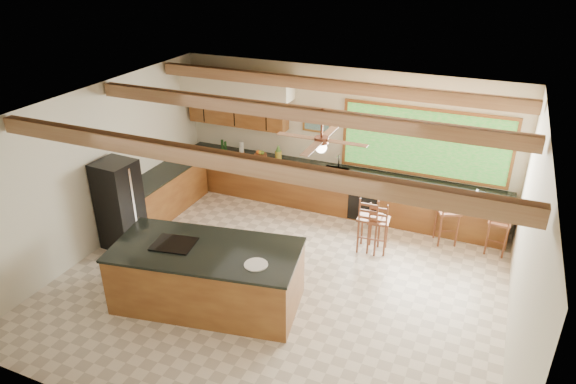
% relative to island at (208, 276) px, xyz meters
% --- Properties ---
extents(ground, '(7.20, 7.20, 0.00)m').
position_rel_island_xyz_m(ground, '(0.83, 0.91, -0.51)').
color(ground, beige).
rests_on(ground, ground).
extents(room_shell, '(7.27, 6.54, 3.02)m').
position_rel_island_xyz_m(room_shell, '(0.66, 1.56, 1.71)').
color(room_shell, beige).
rests_on(room_shell, ground).
extents(counter_run, '(7.12, 3.10, 1.27)m').
position_rel_island_xyz_m(counter_run, '(0.01, 3.43, -0.04)').
color(counter_run, brown).
rests_on(counter_run, ground).
extents(island, '(3.08, 1.84, 1.03)m').
position_rel_island_xyz_m(island, '(0.00, 0.00, 0.00)').
color(island, brown).
rests_on(island, ground).
extents(refrigerator, '(0.70, 0.68, 1.70)m').
position_rel_island_xyz_m(refrigerator, '(-2.39, 0.88, 0.35)').
color(refrigerator, black).
rests_on(refrigerator, ground).
extents(bar_stool_a, '(0.43, 0.43, 1.15)m').
position_rel_island_xyz_m(bar_stool_a, '(1.93, 2.45, 0.17)').
color(bar_stool_a, brown).
rests_on(bar_stool_a, ground).
extents(bar_stool_b, '(0.53, 0.54, 1.13)m').
position_rel_island_xyz_m(bar_stool_b, '(3.22, 3.30, 0.16)').
color(bar_stool_b, brown).
rests_on(bar_stool_b, ground).
extents(bar_stool_c, '(0.42, 0.42, 1.07)m').
position_rel_island_xyz_m(bar_stool_c, '(2.09, 2.50, 0.13)').
color(bar_stool_c, brown).
rests_on(bar_stool_c, ground).
extents(bar_stool_d, '(0.41, 0.41, 1.08)m').
position_rel_island_xyz_m(bar_stool_d, '(4.13, 3.30, 0.14)').
color(bar_stool_d, brown).
rests_on(bar_stool_d, ground).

